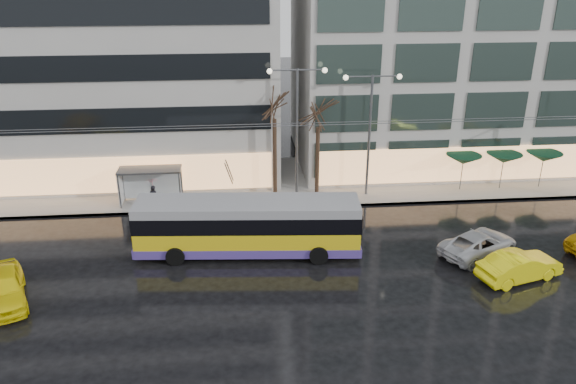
{
  "coord_description": "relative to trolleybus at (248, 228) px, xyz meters",
  "views": [
    {
      "loc": [
        -1.85,
        -25.48,
        15.94
      ],
      "look_at": [
        0.87,
        5.0,
        2.95
      ],
      "focal_mm": 35.0,
      "sensor_mm": 36.0,
      "label": 1
    }
  ],
  "objects": [
    {
      "name": "bus_shelter",
      "position": [
        -6.8,
        7.51,
        0.37
      ],
      "size": [
        4.2,
        1.6,
        2.51
      ],
      "color": "#595B60",
      "rests_on": "sidewalk"
    },
    {
      "name": "pedestrian_b",
      "position": [
        -5.32,
        8.3,
        -0.63
      ],
      "size": [
        0.93,
        0.81,
        1.61
      ],
      "color": "black",
      "rests_on": "sidewalk"
    },
    {
      "name": "building_right",
      "position": [
        20.58,
        15.83,
        11.06
      ],
      "size": [
        32.0,
        14.0,
        25.0
      ],
      "primitive_type": "cube",
      "color": "#ABA8A3",
      "rests_on": "sidewalk"
    },
    {
      "name": "taxi_b",
      "position": [
        14.22,
        -4.12,
        -0.83
      ],
      "size": [
        4.91,
        2.88,
        1.53
      ],
      "primitive_type": "imported",
      "rotation": [
        0.0,
        0.0,
        1.86
      ],
      "color": "#FFF00D",
      "rests_on": "ground"
    },
    {
      "name": "pedestrian_a",
      "position": [
        -6.12,
        6.25,
        -0.0
      ],
      "size": [
        1.27,
        1.28,
        2.19
      ],
      "color": "black",
      "rests_on": "sidewalk"
    },
    {
      "name": "parasol_c",
      "position": [
        21.58,
        7.83,
        0.86
      ],
      "size": [
        2.5,
        2.5,
        2.65
      ],
      "color": "#595B60",
      "rests_on": "sidewalk"
    },
    {
      "name": "pedestrian_c",
      "position": [
        -7.39,
        8.64,
        -0.32
      ],
      "size": [
        1.1,
        0.97,
        2.11
      ],
      "color": "black",
      "rests_on": "sidewalk"
    },
    {
      "name": "kerb",
      "position": [
        3.58,
        5.88,
        -1.52
      ],
      "size": [
        80.0,
        0.1,
        0.15
      ],
      "primitive_type": "cube",
      "color": "slate",
      "rests_on": "ground"
    },
    {
      "name": "building_left",
      "position": [
        -14.42,
        15.83,
        9.56
      ],
      "size": [
        34.0,
        14.0,
        22.0
      ],
      "primitive_type": "cube",
      "color": "#ABA8A3",
      "rests_on": "sidewalk"
    },
    {
      "name": "parasol_b",
      "position": [
        18.58,
        7.83,
        0.86
      ],
      "size": [
        2.5,
        2.5,
        2.65
      ],
      "color": "#595B60",
      "rests_on": "sidewalk"
    },
    {
      "name": "ground",
      "position": [
        1.58,
        -3.17,
        -1.59
      ],
      "size": [
        140.0,
        140.0,
        0.0
      ],
      "primitive_type": "plane",
      "color": "black",
      "rests_on": "ground"
    },
    {
      "name": "trolleybus",
      "position": [
        0.0,
        0.0,
        0.0
      ],
      "size": [
        12.84,
        5.37,
        5.88
      ],
      "color": "gold",
      "rests_on": "ground"
    },
    {
      "name": "sedan_silver",
      "position": [
        13.12,
        -1.39,
        -0.9
      ],
      "size": [
        5.46,
        4.42,
        1.38
      ],
      "primitive_type": "imported",
      "rotation": [
        0.0,
        0.0,
        2.08
      ],
      "color": "#B6B7BB",
      "rests_on": "ground"
    },
    {
      "name": "taxi_a",
      "position": [
        -12.14,
        -3.94,
        -0.77
      ],
      "size": [
        3.58,
        5.2,
        1.64
      ],
      "primitive_type": "imported",
      "rotation": [
        0.0,
        0.0,
        0.38
      ],
      "color": "yellow",
      "rests_on": "ground"
    },
    {
      "name": "tree_a",
      "position": [
        2.08,
        7.83,
        5.5
      ],
      "size": [
        3.2,
        3.2,
        8.4
      ],
      "color": "black",
      "rests_on": "sidewalk"
    },
    {
      "name": "catenary",
      "position": [
        2.58,
        4.76,
        2.66
      ],
      "size": [
        42.24,
        5.12,
        7.0
      ],
      "color": "#595B60",
      "rests_on": "ground"
    },
    {
      "name": "street_lamp_far",
      "position": [
        8.58,
        7.63,
        4.12
      ],
      "size": [
        3.96,
        0.36,
        8.53
      ],
      "color": "#595B60",
      "rests_on": "sidewalk"
    },
    {
      "name": "sidewalk",
      "position": [
        3.58,
        10.83,
        -1.52
      ],
      "size": [
        80.0,
        10.0,
        0.15
      ],
      "primitive_type": "cube",
      "color": "gray",
      "rests_on": "ground"
    },
    {
      "name": "tree_b",
      "position": [
        5.08,
        8.03,
        4.81
      ],
      "size": [
        3.2,
        3.2,
        7.7
      ],
      "color": "black",
      "rests_on": "sidewalk"
    },
    {
      "name": "street_lamp_near",
      "position": [
        3.58,
        7.63,
        4.4
      ],
      "size": [
        3.96,
        0.36,
        9.03
      ],
      "color": "#595B60",
      "rests_on": "sidewalk"
    },
    {
      "name": "parasol_a",
      "position": [
        15.58,
        7.83,
        0.86
      ],
      "size": [
        2.5,
        2.5,
        2.65
      ],
      "color": "#595B60",
      "rests_on": "sidewalk"
    }
  ]
}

